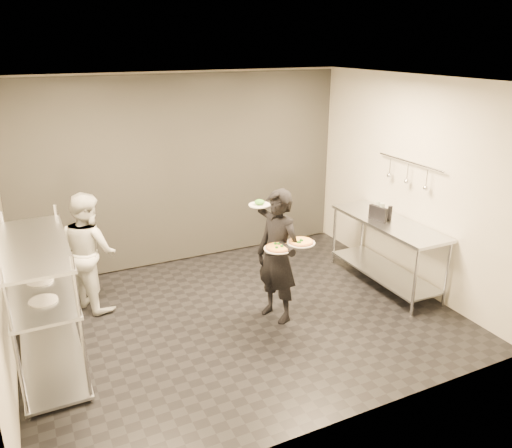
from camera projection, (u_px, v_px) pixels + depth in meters
name	position (u px, v px, depth m)	size (l,w,h in m)	color
room_shell	(204.00, 184.00, 6.62)	(5.00, 4.00, 2.80)	black
pass_rack	(43.00, 299.00, 4.97)	(0.60, 1.60, 1.50)	#B9BAC0
prep_counter	(387.00, 241.00, 6.77)	(0.60, 1.80, 0.92)	#B9BAC0
utensil_rail	(408.00, 174.00, 6.56)	(0.07, 1.20, 0.31)	#B9BAC0
waiter	(278.00, 256.00, 5.85)	(0.59, 0.39, 1.62)	black
chef	(89.00, 251.00, 6.15)	(0.73, 0.57, 1.50)	silver
pizza_plate_near	(278.00, 248.00, 5.56)	(0.32, 0.32, 0.05)	silver
pizza_plate_far	(301.00, 242.00, 5.64)	(0.32, 0.32, 0.05)	silver
salad_plate	(260.00, 203.00, 5.83)	(0.26, 0.26, 0.07)	silver
pos_monitor	(378.00, 213.00, 6.67)	(0.05, 0.27, 0.20)	black
bottle_green	(382.00, 212.00, 6.65)	(0.07, 0.07, 0.24)	gray
bottle_clear	(378.00, 208.00, 6.92)	(0.05, 0.05, 0.18)	gray
bottle_dark	(390.00, 213.00, 6.67)	(0.06, 0.06, 0.20)	black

